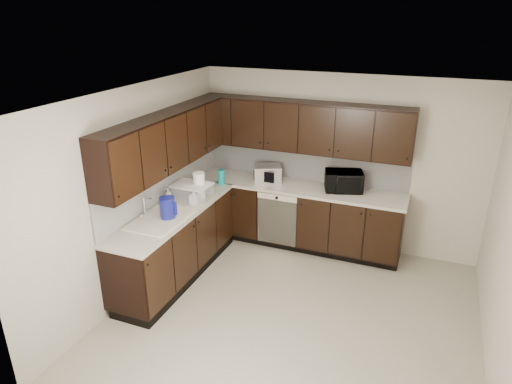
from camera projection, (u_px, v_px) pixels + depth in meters
floor at (293, 317)px, 5.23m from camera, size 4.00×4.00×0.00m
ceiling at (301, 99)px, 4.29m from camera, size 4.00×4.00×0.00m
wall_back at (338, 163)px, 6.48m from camera, size 4.00×0.02×2.50m
wall_left at (136, 192)px, 5.45m from camera, size 0.02×4.00×2.50m
wall_right at (511, 255)px, 4.07m from camera, size 0.02×4.00×2.50m
wall_front at (207, 338)px, 3.04m from camera, size 4.00×0.02×2.50m
lower_cabinets at (249, 230)px, 6.38m from camera, size 3.00×2.80×0.90m
countertop at (248, 196)px, 6.18m from camera, size 3.03×2.83×0.04m
backsplash at (240, 172)px, 6.34m from camera, size 3.00×2.80×0.48m
upper_cabinets at (244, 133)px, 5.98m from camera, size 3.00×2.80×0.70m
dishwasher at (277, 216)px, 6.48m from camera, size 0.58×0.04×0.78m
sink at (161, 225)px, 5.47m from camera, size 0.54×0.82×0.42m
microwave at (344, 181)px, 6.28m from camera, size 0.59×0.48×0.28m
soap_bottle_a at (194, 197)px, 5.86m from camera, size 0.09×0.10×0.20m
soap_bottle_b at (168, 196)px, 5.86m from camera, size 0.10×0.10×0.22m
toaster_oven at (268, 174)px, 6.63m from camera, size 0.47×0.42×0.24m
storage_bin at (192, 191)px, 6.05m from camera, size 0.52×0.41×0.19m
blue_pitcher at (167, 208)px, 5.43m from camera, size 0.24×0.24×0.28m
teal_tumbler at (221, 177)px, 6.53m from camera, size 0.12×0.12×0.21m
paper_towel_roll at (199, 185)px, 6.06m from camera, size 0.20×0.20×0.34m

